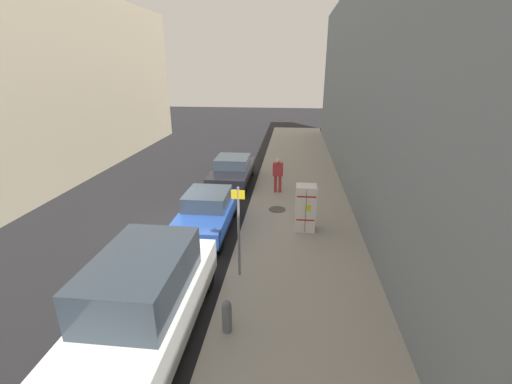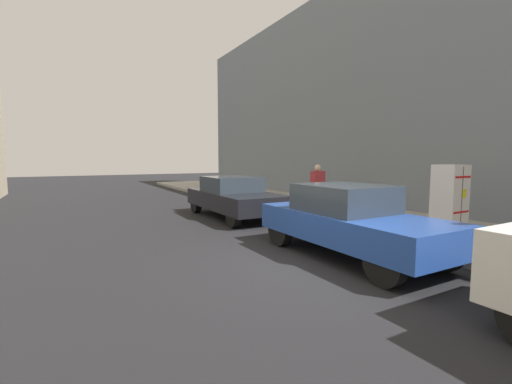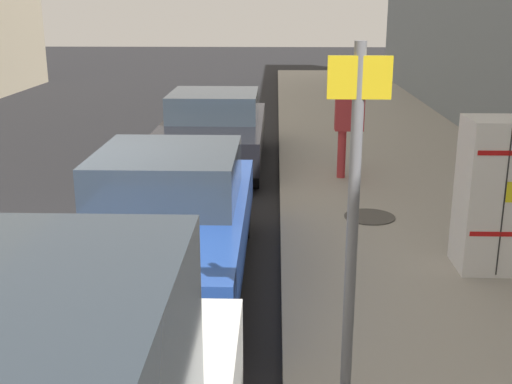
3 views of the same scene
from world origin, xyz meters
TOP-DOWN VIEW (x-y plane):
  - ground_plane at (0.00, 0.00)m, footprint 80.00×80.00m
  - sidewalk_slab at (-4.58, 0.00)m, footprint 4.31×44.00m
  - discarded_refrigerator at (-4.73, -0.09)m, footprint 0.72×0.63m
  - manhole_cover at (-3.66, -1.80)m, footprint 0.70×0.70m
  - street_sign_post at (-2.82, 3.02)m, footprint 0.36×0.07m
  - pedestrian_walking_far at (-3.57, -3.92)m, footprint 0.47×0.22m
  - parked_sedan_dark at (-1.17, -5.42)m, footprint 1.88×4.35m
  - parked_hatchback_blue at (-1.17, 0.01)m, footprint 1.74×4.17m

SIDE VIEW (x-z plane):
  - ground_plane at x=0.00m, z-range 0.00..0.00m
  - sidewalk_slab at x=-4.58m, z-range 0.00..0.16m
  - manhole_cover at x=-3.66m, z-range 0.16..0.18m
  - parked_sedan_dark at x=-1.17m, z-range 0.02..1.40m
  - parked_hatchback_blue at x=-1.17m, z-range 0.02..1.48m
  - discarded_refrigerator at x=-4.73m, z-range 0.16..1.85m
  - pedestrian_walking_far at x=-3.57m, z-range 0.28..1.92m
  - street_sign_post at x=-2.82m, z-range 0.32..2.96m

